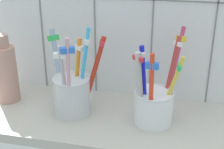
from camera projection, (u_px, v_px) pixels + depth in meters
The scene contains 5 objects.
counter_slab at pixel (112, 121), 68.16cm from camera, with size 64.00×22.00×2.00cm, color #BCB7AD.
tile_wall_back at pixel (124, 7), 70.18cm from camera, with size 64.00×2.20×45.00cm.
toothbrush_cup_left at pixel (73, 91), 67.70cm from camera, with size 13.17×10.67×18.43cm.
toothbrush_cup_right at pixel (154, 102), 64.41cm from camera, with size 9.54×12.80×18.08cm.
ceramic_vase at pixel (6, 72), 71.81cm from camera, with size 5.00×5.00×15.44cm.
Camera 1 is at (13.24, -56.95, 37.35)cm, focal length 52.16 mm.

